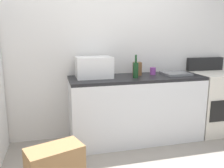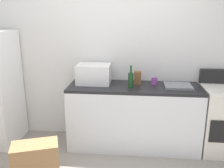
# 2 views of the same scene
# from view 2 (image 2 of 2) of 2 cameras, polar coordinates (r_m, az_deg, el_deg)

# --- Properties ---
(wall_back) EXTENTS (5.00, 0.10, 2.60)m
(wall_back) POSITION_cam_2_polar(r_m,az_deg,el_deg) (3.62, 0.67, 7.34)
(wall_back) COLOR silver
(wall_back) RESTS_ON ground_plane
(kitchen_counter) EXTENTS (1.80, 0.60, 0.90)m
(kitchen_counter) POSITION_cam_2_polar(r_m,az_deg,el_deg) (3.51, 5.05, -7.51)
(kitchen_counter) COLOR silver
(kitchen_counter) RESTS_ON ground_plane
(stove_oven) EXTENTS (0.60, 0.61, 1.10)m
(stove_oven) POSITION_cam_2_polar(r_m,az_deg,el_deg) (3.71, 24.42, -7.36)
(stove_oven) COLOR silver
(stove_oven) RESTS_ON ground_plane
(microwave) EXTENTS (0.46, 0.34, 0.27)m
(microwave) POSITION_cam_2_polar(r_m,az_deg,el_deg) (3.44, -4.23, 2.35)
(microwave) COLOR white
(microwave) RESTS_ON kitchen_counter
(sink_basin) EXTENTS (0.36, 0.32, 0.03)m
(sink_basin) POSITION_cam_2_polar(r_m,az_deg,el_deg) (3.40, 15.07, -0.42)
(sink_basin) COLOR slate
(sink_basin) RESTS_ON kitchen_counter
(wine_bottle) EXTENTS (0.07, 0.07, 0.30)m
(wine_bottle) POSITION_cam_2_polar(r_m,az_deg,el_deg) (3.24, 4.38, 1.02)
(wine_bottle) COLOR #193F1E
(wine_bottle) RESTS_ON kitchen_counter
(coffee_mug) EXTENTS (0.08, 0.08, 0.10)m
(coffee_mug) POSITION_cam_2_polar(r_m,az_deg,el_deg) (3.44, 9.81, 0.68)
(coffee_mug) COLOR purple
(coffee_mug) RESTS_ON kitchen_counter
(knife_block) EXTENTS (0.10, 0.10, 0.18)m
(knife_block) POSITION_cam_2_polar(r_m,az_deg,el_deg) (3.43, 5.96, 1.47)
(knife_block) COLOR brown
(knife_block) RESTS_ON kitchen_counter
(cardboard_box_large) EXTENTS (0.59, 0.44, 0.41)m
(cardboard_box_large) POSITION_cam_2_polar(r_m,az_deg,el_deg) (3.11, -17.31, -16.51)
(cardboard_box_large) COLOR olive
(cardboard_box_large) RESTS_ON ground_plane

